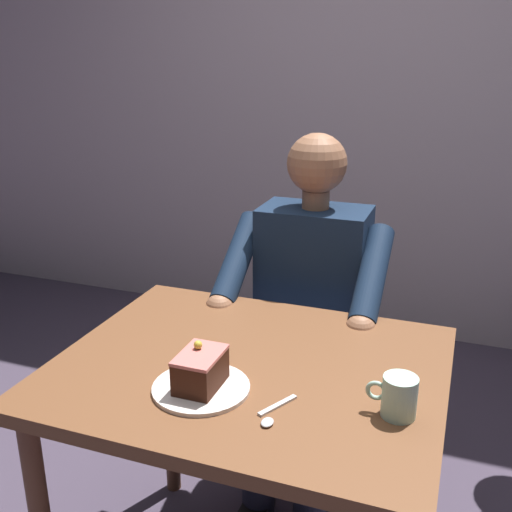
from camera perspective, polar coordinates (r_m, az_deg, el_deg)
name	(u,v)px	position (r m, az deg, el deg)	size (l,w,h in m)	color
cafe_rear_panel	(386,51)	(3.22, 12.35, 18.63)	(6.40, 0.12, 3.00)	#AB99A0
dining_table	(249,398)	(1.57, -0.65, -13.37)	(0.96, 0.78, 0.76)	brown
chair	(318,336)	(2.24, 5.90, -7.59)	(0.42, 0.42, 0.90)	brown
seated_person	(306,316)	(2.03, 4.82, -5.78)	(0.53, 0.58, 1.26)	#14243C
dessert_plate	(201,388)	(1.41, -5.27, -12.43)	(0.23, 0.23, 0.01)	silver
cake_slice	(200,370)	(1.39, -5.33, -10.76)	(0.09, 0.13, 0.10)	#3A1A0E
coffee_cup	(399,396)	(1.33, 13.47, -12.86)	(0.11, 0.08, 0.09)	#A8D3B9
dessert_spoon	(272,414)	(1.32, 1.56, -14.89)	(0.06, 0.14, 0.01)	silver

